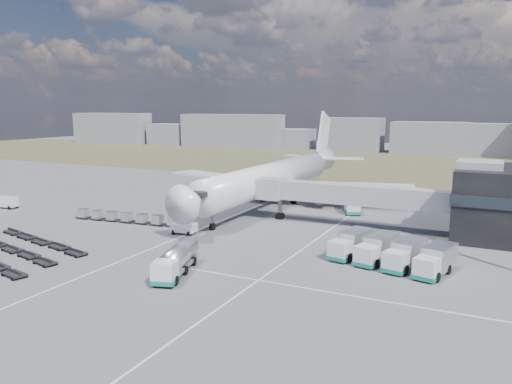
% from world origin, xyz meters
% --- Properties ---
extents(ground, '(420.00, 420.00, 0.00)m').
position_xyz_m(ground, '(0.00, 0.00, 0.00)').
color(ground, '#565659').
rests_on(ground, ground).
extents(grass_strip, '(420.00, 90.00, 0.01)m').
position_xyz_m(grass_strip, '(0.00, 110.00, 0.01)').
color(grass_strip, '#46452A').
rests_on(grass_strip, ground).
extents(lane_markings, '(47.12, 110.00, 0.01)m').
position_xyz_m(lane_markings, '(9.77, 3.00, 0.01)').
color(lane_markings, silver).
rests_on(lane_markings, ground).
extents(jet_bridge, '(30.30, 3.80, 7.05)m').
position_xyz_m(jet_bridge, '(15.90, 20.42, 5.05)').
color(jet_bridge, '#939399').
rests_on(jet_bridge, ground).
extents(airliner, '(51.59, 64.53, 17.62)m').
position_xyz_m(airliner, '(0.00, 32.38, 5.29)').
color(airliner, silver).
rests_on(airliner, ground).
extents(skyline, '(315.38, 24.71, 20.39)m').
position_xyz_m(skyline, '(2.41, 149.41, 7.26)').
color(skyline, gray).
rests_on(skyline, ground).
extents(fuel_tanker, '(5.15, 10.06, 3.16)m').
position_xyz_m(fuel_tanker, '(6.81, -10.13, 1.58)').
color(fuel_tanker, silver).
rests_on(fuel_tanker, ground).
extents(pushback_tug, '(3.84, 2.48, 1.59)m').
position_xyz_m(pushback_tug, '(-2.57, 5.16, 0.79)').
color(pushback_tug, silver).
rests_on(pushback_tug, ground).
extents(utility_van, '(4.19, 2.28, 2.16)m').
position_xyz_m(utility_van, '(-42.64, 6.53, 1.08)').
color(utility_van, silver).
rests_on(utility_van, ground).
extents(catering_truck, '(4.60, 6.49, 2.76)m').
position_xyz_m(catering_truck, '(15.55, 30.57, 1.41)').
color(catering_truck, silver).
rests_on(catering_truck, ground).
extents(service_trucks_near, '(14.51, 10.19, 2.92)m').
position_xyz_m(service_trucks_near, '(27.65, 3.67, 1.59)').
color(service_trucks_near, silver).
rests_on(service_trucks_near, ground).
extents(uld_row, '(19.38, 3.44, 1.50)m').
position_xyz_m(uld_row, '(-14.93, 7.09, 0.90)').
color(uld_row, black).
rests_on(uld_row, ground).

